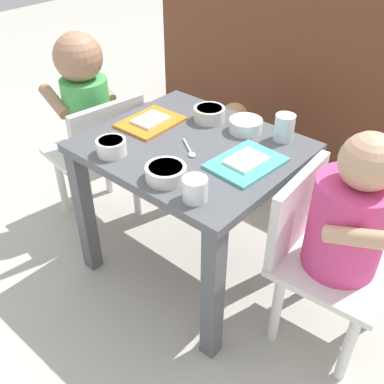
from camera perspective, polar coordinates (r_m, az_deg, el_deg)
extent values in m
plane|color=#B2ADA3|center=(1.54, 0.00, -9.27)|extent=(7.00, 7.00, 0.00)
cube|color=brown|center=(2.07, 19.47, 15.61)|extent=(1.86, 0.32, 0.87)
cube|color=#515459|center=(1.25, 0.00, 5.64)|extent=(0.57, 0.49, 0.03)
cube|color=#515459|center=(1.43, -13.45, -2.60)|extent=(0.04, 0.04, 0.45)
cube|color=#515459|center=(1.15, 2.63, -13.05)|extent=(0.04, 0.04, 0.45)
cube|color=#515459|center=(1.66, -1.79, 4.34)|extent=(0.04, 0.04, 0.45)
cube|color=#515459|center=(1.42, 13.51, -2.80)|extent=(0.04, 0.04, 0.45)
cube|color=silver|center=(1.64, -12.38, 4.91)|extent=(0.32, 0.32, 0.02)
cube|color=silver|center=(1.48, -10.40, 6.98)|extent=(0.06, 0.27, 0.22)
cylinder|color=#4CB259|center=(1.57, -13.03, 9.31)|extent=(0.15, 0.15, 0.26)
sphere|color=#A87A5B|center=(1.50, -14.30, 16.30)|extent=(0.16, 0.16, 0.16)
cylinder|color=silver|center=(1.82, -10.77, 3.47)|extent=(0.03, 0.03, 0.26)
cylinder|color=silver|center=(1.75, -16.26, 1.08)|extent=(0.03, 0.03, 0.26)
cylinder|color=silver|center=(1.68, -7.13, 0.75)|extent=(0.03, 0.03, 0.26)
cylinder|color=silver|center=(1.60, -12.95, -1.98)|extent=(0.03, 0.03, 0.26)
cylinder|color=#A87A5B|center=(1.62, -11.57, 12.93)|extent=(0.15, 0.06, 0.09)
cylinder|color=#A87A5B|center=(1.55, -17.07, 10.99)|extent=(0.15, 0.06, 0.09)
cube|color=silver|center=(1.22, 17.90, -8.84)|extent=(0.30, 0.30, 0.02)
cube|color=silver|center=(1.17, 13.23, -2.21)|extent=(0.04, 0.27, 0.22)
cylinder|color=#D83F7F|center=(1.13, 19.11, -4.03)|extent=(0.19, 0.19, 0.25)
sphere|color=tan|center=(1.03, 21.59, 3.61)|extent=(0.13, 0.13, 0.13)
cylinder|color=silver|center=(1.24, 19.27, -17.96)|extent=(0.03, 0.03, 0.26)
cylinder|color=silver|center=(1.37, 22.32, -12.12)|extent=(0.03, 0.03, 0.26)
cylinder|color=silver|center=(1.27, 10.73, -14.18)|extent=(0.03, 0.03, 0.26)
cylinder|color=silver|center=(1.40, 14.64, -8.92)|extent=(0.03, 0.03, 0.26)
cylinder|color=tan|center=(1.00, 20.25, -5.42)|extent=(0.15, 0.05, 0.09)
ellipsoid|color=tan|center=(1.81, 7.64, 5.97)|extent=(0.35, 0.30, 0.16)
sphere|color=tan|center=(1.93, 5.41, 9.53)|extent=(0.12, 0.12, 0.12)
sphere|color=black|center=(1.97, 4.91, 9.93)|extent=(0.05, 0.05, 0.05)
torus|color=green|center=(1.91, 5.80, 8.78)|extent=(0.07, 0.10, 0.10)
sphere|color=tan|center=(1.69, 9.89, 4.56)|extent=(0.05, 0.05, 0.05)
cylinder|color=tan|center=(1.96, 7.57, 4.04)|extent=(0.04, 0.04, 0.13)
cylinder|color=tan|center=(1.93, 4.89, 3.53)|extent=(0.04, 0.04, 0.13)
cylinder|color=tan|center=(1.84, 9.86, 1.38)|extent=(0.04, 0.04, 0.13)
cylinder|color=tan|center=(1.80, 7.05, 0.79)|extent=(0.04, 0.04, 0.13)
cube|color=orange|center=(1.36, -5.27, 8.84)|extent=(0.14, 0.18, 0.01)
cube|color=white|center=(1.36, -5.29, 9.14)|extent=(0.08, 0.10, 0.01)
cube|color=#4CC6BC|center=(1.16, 6.89, 3.70)|extent=(0.16, 0.20, 0.01)
cube|color=white|center=(1.16, 6.92, 4.04)|extent=(0.09, 0.11, 0.01)
cylinder|color=white|center=(1.28, 11.66, 8.03)|extent=(0.06, 0.06, 0.07)
cylinder|color=silver|center=(1.28, 11.59, 7.48)|extent=(0.05, 0.05, 0.05)
cylinder|color=white|center=(1.02, 0.37, 0.36)|extent=(0.06, 0.06, 0.06)
cylinder|color=silver|center=(1.02, 0.37, -0.15)|extent=(0.05, 0.05, 0.03)
cylinder|color=silver|center=(1.09, -3.35, 2.45)|extent=(0.10, 0.10, 0.04)
cylinder|color=#B26633|center=(1.08, -3.37, 3.11)|extent=(0.08, 0.08, 0.01)
cylinder|color=white|center=(1.31, 6.84, 8.41)|extent=(0.10, 0.10, 0.04)
cylinder|color=#D84C33|center=(1.31, 6.89, 9.02)|extent=(0.08, 0.08, 0.01)
cylinder|color=white|center=(1.21, -10.20, 5.66)|extent=(0.08, 0.08, 0.04)
cylinder|color=#B26633|center=(1.20, -10.29, 6.39)|extent=(0.07, 0.07, 0.01)
cylinder|color=silver|center=(1.37, 2.21, 9.88)|extent=(0.09, 0.09, 0.04)
cylinder|color=#4C8C33|center=(1.36, 2.23, 10.54)|extent=(0.08, 0.08, 0.01)
cylinder|color=silver|center=(1.23, -0.59, 5.89)|extent=(0.07, 0.05, 0.01)
ellipsoid|color=silver|center=(1.19, -0.02, 4.79)|extent=(0.03, 0.03, 0.01)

